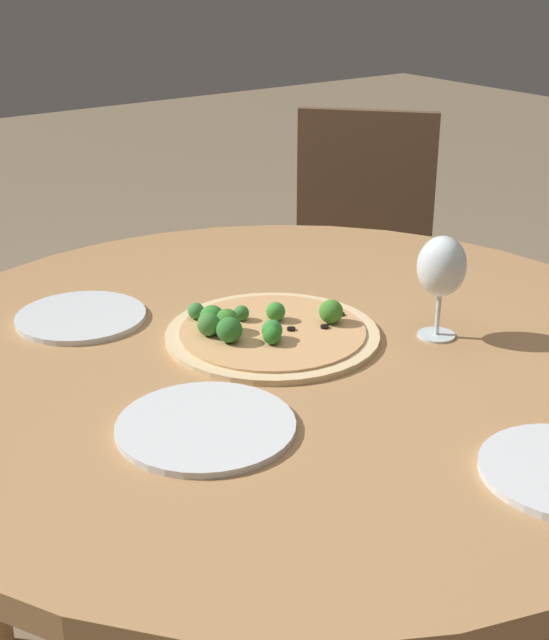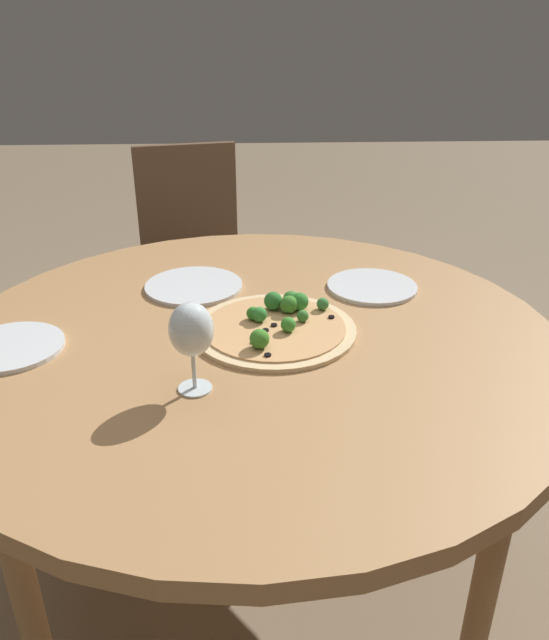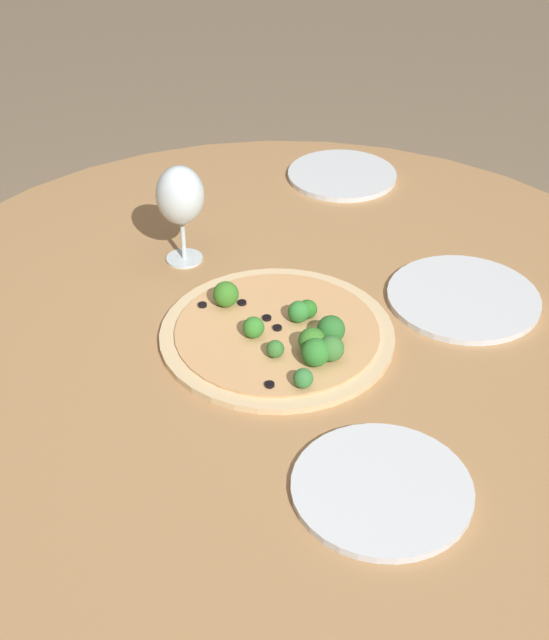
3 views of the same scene
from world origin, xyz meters
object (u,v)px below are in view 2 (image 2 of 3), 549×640
(pizza, at_px, (277,325))
(plate_near, at_px, (10,347))
(plate_far, at_px, (372,286))
(plate_side, at_px, (194,286))
(chair_2, at_px, (194,259))
(wine_glass, at_px, (191,331))

(pizza, relative_size, plate_near, 1.64)
(plate_near, xyz_separation_m, plate_far, (0.28, -0.80, 0.00))
(pizza, xyz_separation_m, plate_side, (0.24, 0.20, -0.01))
(chair_2, distance_m, wine_glass, 1.32)
(plate_side, bearing_deg, pizza, -140.93)
(chair_2, bearing_deg, pizza, -87.33)
(wine_glass, xyz_separation_m, plate_side, (0.47, 0.04, -0.11))
(plate_near, bearing_deg, plate_far, -70.76)
(plate_near, distance_m, plate_far, 0.84)
(chair_2, height_order, plate_near, chair_2)
(plate_near, relative_size, plate_far, 0.97)
(wine_glass, xyz_separation_m, plate_near, (0.17, 0.39, -0.11))
(pizza, bearing_deg, plate_near, 96.29)
(pizza, relative_size, plate_far, 1.58)
(wine_glass, relative_size, plate_side, 0.71)
(chair_2, height_order, wine_glass, chair_2)
(wine_glass, height_order, plate_near, wine_glass)
(plate_far, bearing_deg, plate_side, 87.02)
(chair_2, bearing_deg, wine_glass, -96.89)
(plate_near, relative_size, plate_side, 0.89)
(wine_glass, bearing_deg, chair_2, 4.69)
(chair_2, bearing_deg, plate_far, -69.60)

